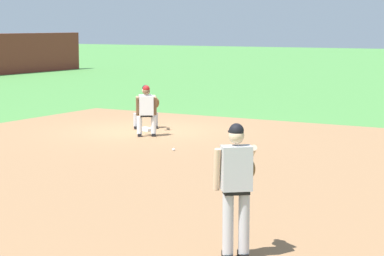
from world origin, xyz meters
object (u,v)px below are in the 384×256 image
Objects in this scene: first_base_bag at (146,129)px; pitcher at (237,182)px; baseball at (174,150)px; baserunner at (146,109)px; first_baseman at (146,105)px.

pitcher is (-9.71, -7.94, 1.01)m from first_base_bag.
pitcher is (-7.02, -5.31, 1.02)m from baseball.
baseball is at bearing -131.31° from baserunner.
first_baseman is 0.92× the size of baserunner.
baserunner is (1.72, 1.95, 0.76)m from baseball.
first_baseman reaches higher than first_base_bag.
first_base_bag is 0.78m from first_baseman.
pitcher is 1.27× the size of baserunner.
baserunner reaches higher than baseball.
baserunner is (-1.30, -0.87, 0.06)m from first_baseman.
first_baseman is (0.32, 0.19, 0.69)m from first_base_bag.
first_base_bag is 0.26× the size of baserunner.
first_base_bag is 1.41m from baserunner.
first_base_bag reaches higher than baseball.
baseball is 4.19m from first_baseman.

